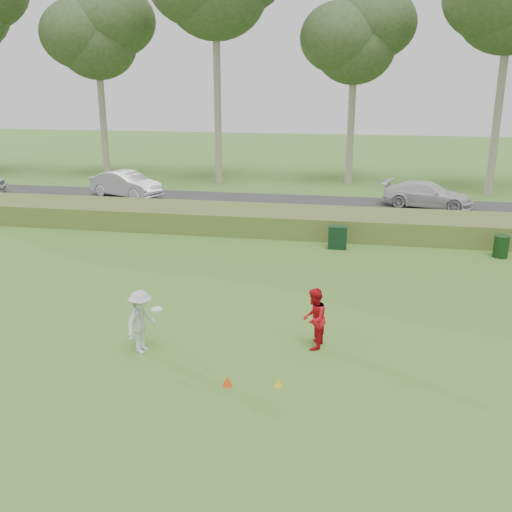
% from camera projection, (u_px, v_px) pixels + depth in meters
% --- Properties ---
extents(ground, '(120.00, 120.00, 0.00)m').
position_uv_depth(ground, '(224.00, 359.00, 13.27)').
color(ground, '#3F7025').
rests_on(ground, ground).
extents(reed_strip, '(80.00, 3.00, 0.90)m').
position_uv_depth(reed_strip, '(291.00, 221.00, 24.41)').
color(reed_strip, '#4F6528').
rests_on(reed_strip, ground).
extents(park_road, '(80.00, 6.00, 0.06)m').
position_uv_depth(park_road, '(303.00, 207.00, 29.23)').
color(park_road, '#2D2D2D').
rests_on(park_road, ground).
extents(tree_2, '(6.50, 6.50, 12.00)m').
position_uv_depth(tree_2, '(97.00, 35.00, 35.69)').
color(tree_2, gray).
rests_on(tree_2, ground).
extents(tree_4, '(6.24, 6.24, 11.50)m').
position_uv_depth(tree_4, '(355.00, 38.00, 33.40)').
color(tree_4, gray).
rests_on(tree_4, ground).
extents(player_white, '(0.94, 1.11, 1.54)m').
position_uv_depth(player_white, '(141.00, 322.00, 13.42)').
color(player_white, silver).
rests_on(player_white, ground).
extents(player_red, '(0.65, 0.79, 1.51)m').
position_uv_depth(player_red, '(314.00, 319.00, 13.62)').
color(player_red, red).
rests_on(player_red, ground).
extents(cone_orange, '(0.20, 0.20, 0.22)m').
position_uv_depth(cone_orange, '(227.00, 381.00, 12.06)').
color(cone_orange, '#E6470C').
rests_on(cone_orange, ground).
extents(cone_yellow, '(0.18, 0.18, 0.19)m').
position_uv_depth(cone_yellow, '(278.00, 382.00, 12.03)').
color(cone_yellow, yellow).
rests_on(cone_yellow, ground).
extents(utility_cabinet, '(0.71, 0.45, 0.88)m').
position_uv_depth(utility_cabinet, '(338.00, 237.00, 21.91)').
color(utility_cabinet, black).
rests_on(utility_cabinet, ground).
extents(trash_bin, '(0.69, 0.69, 0.81)m').
position_uv_depth(trash_bin, '(501.00, 246.00, 20.83)').
color(trash_bin, black).
rests_on(trash_bin, ground).
extents(car_mid, '(4.54, 2.97, 1.41)m').
position_uv_depth(car_mid, '(126.00, 184.00, 31.40)').
color(car_mid, silver).
rests_on(car_mid, park_road).
extents(car_right, '(4.71, 2.77, 1.28)m').
position_uv_depth(car_right, '(427.00, 195.00, 28.81)').
color(car_right, silver).
rests_on(car_right, park_road).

